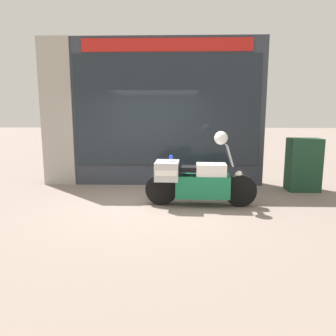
% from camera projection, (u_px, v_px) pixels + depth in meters
% --- Properties ---
extents(ground_plane, '(60.00, 60.00, 0.00)m').
position_uv_depth(ground_plane, '(146.00, 204.00, 6.96)').
color(ground_plane, gray).
extents(shop_building, '(5.80, 0.55, 3.79)m').
position_uv_depth(shop_building, '(138.00, 113.00, 8.60)').
color(shop_building, '#333842').
rests_on(shop_building, ground).
extents(window_display, '(4.51, 0.30, 1.78)m').
position_uv_depth(window_display, '(166.00, 168.00, 8.87)').
color(window_display, slate).
rests_on(window_display, ground).
extents(paramedic_motorcycle, '(2.31, 0.65, 1.28)m').
position_uv_depth(paramedic_motorcycle, '(194.00, 180.00, 6.80)').
color(paramedic_motorcycle, black).
rests_on(paramedic_motorcycle, ground).
extents(utility_cabinet, '(0.75, 0.53, 1.30)m').
position_uv_depth(utility_cabinet, '(303.00, 165.00, 8.05)').
color(utility_cabinet, '#193D28').
rests_on(utility_cabinet, ground).
extents(white_helmet, '(0.27, 0.27, 0.27)m').
position_uv_depth(white_helmet, '(221.00, 138.00, 6.60)').
color(white_helmet, white).
rests_on(white_helmet, paramedic_motorcycle).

